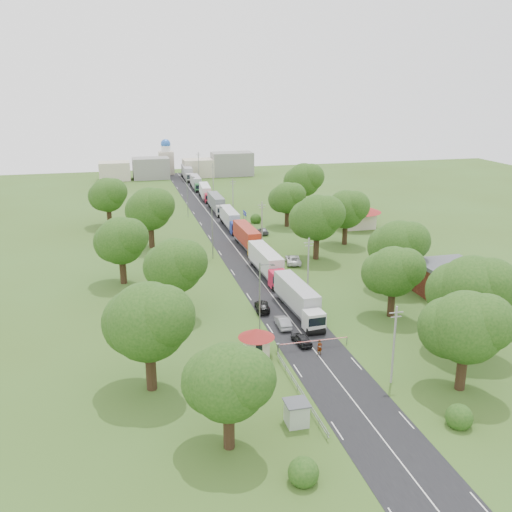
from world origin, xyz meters
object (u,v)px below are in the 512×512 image
object	(u,v)px
boom_barrier	(303,343)
pedestrian_near	(320,348)
guard_booth	(256,339)
info_sign	(245,216)
truck_0	(299,299)
car_lane_mid	(283,322)
car_lane_front	(301,339)

from	to	relation	value
boom_barrier	pedestrian_near	distance (m)	2.36
guard_booth	pedestrian_near	bearing A→B (deg)	-13.37
info_sign	truck_0	distance (m)	49.12
info_sign	car_lane_mid	distance (m)	53.51
pedestrian_near	car_lane_mid	bearing A→B (deg)	99.33
truck_0	car_lane_mid	bearing A→B (deg)	-130.93
car_lane_front	car_lane_mid	bearing A→B (deg)	-88.22
guard_booth	car_lane_front	world-z (taller)	guard_booth
car_lane_mid	guard_booth	bearing A→B (deg)	54.45
info_sign	pedestrian_near	xyz separation A→B (m)	(-4.99, -61.76, -2.08)
guard_booth	car_lane_front	xyz separation A→B (m)	(6.20, 1.50, -1.50)
car_lane_mid	pedestrian_near	world-z (taller)	pedestrian_near
truck_0	pedestrian_near	world-z (taller)	truck_0
info_sign	pedestrian_near	distance (m)	62.00
guard_booth	truck_0	bearing A→B (deg)	51.04
boom_barrier	guard_booth	world-z (taller)	guard_booth
boom_barrier	info_sign	world-z (taller)	info_sign
car_lane_front	car_lane_mid	size ratio (longest dim) A/B	0.91
boom_barrier	car_lane_front	world-z (taller)	car_lane_front
truck_0	info_sign	bearing A→B (deg)	85.92
truck_0	pedestrian_near	xyz separation A→B (m)	(-1.50, -12.78, -1.30)
guard_booth	truck_0	size ratio (longest dim) A/B	0.29
guard_booth	car_lane_mid	size ratio (longest dim) A/B	1.02
guard_booth	info_sign	bearing A→B (deg)	78.32
car_lane_mid	car_lane_front	bearing A→B (deg)	100.23
truck_0	car_lane_mid	xyz separation A→B (m)	(-3.48, -4.02, -1.51)
guard_booth	car_lane_front	distance (m)	6.55
info_sign	car_lane_front	xyz separation A→B (m)	(-6.20, -58.50, -2.33)
car_lane_front	pedestrian_near	distance (m)	3.49
truck_0	car_lane_front	world-z (taller)	truck_0
boom_barrier	info_sign	size ratio (longest dim) A/B	2.25
pedestrian_near	truck_0	bearing A→B (deg)	79.88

